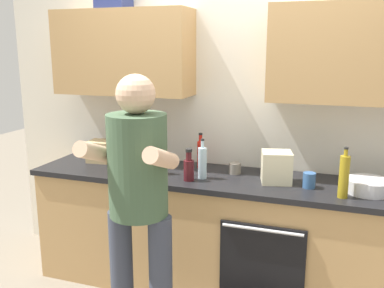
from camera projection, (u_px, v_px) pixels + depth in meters
The scene contains 16 objects.
ground_plane at pixel (219, 288), 3.30m from camera, with size 12.00×12.00×0.00m, color #756B5B.
back_wall_unit at pixel (230, 92), 3.22m from camera, with size 4.00×0.38×2.50m.
counter at pixel (220, 234), 3.19m from camera, with size 2.84×0.67×0.90m.
person_standing at pixel (138, 194), 2.45m from camera, with size 0.49×0.45×1.68m.
bottle_hotsauce at pixel (200, 153), 3.29m from camera, with size 0.05×0.05×0.28m.
bottle_oil at pixel (344, 176), 2.63m from camera, with size 0.06×0.06×0.32m.
bottle_juice at pixel (158, 160), 3.15m from camera, with size 0.07×0.07×0.26m.
bottle_water at pixel (202, 162), 3.03m from camera, with size 0.06×0.06×0.29m.
bottle_wine at pixel (189, 168), 2.99m from camera, with size 0.07×0.07×0.23m.
bottle_syrup at pixel (126, 151), 3.48m from camera, with size 0.07×0.07×0.22m.
cup_stoneware at pixel (235, 168), 3.16m from camera, with size 0.09×0.09×0.08m, color slate.
cup_tea at pixel (309, 180), 2.84m from camera, with size 0.08×0.08×0.10m, color #33598C.
mixing_bowl at pixel (368, 186), 2.74m from camera, with size 0.28×0.28×0.09m, color silver.
knife_block at pixel (124, 157), 3.21m from camera, with size 0.10×0.14×0.28m.
grocery_bag_bread at pixel (100, 151), 3.49m from camera, with size 0.18×0.18×0.17m, color tan.
grocery_bag_rice at pixel (276, 167), 2.94m from camera, with size 0.20×0.18×0.22m, color beige.
Camera 1 is at (0.78, -2.87, 1.82)m, focal length 39.91 mm.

